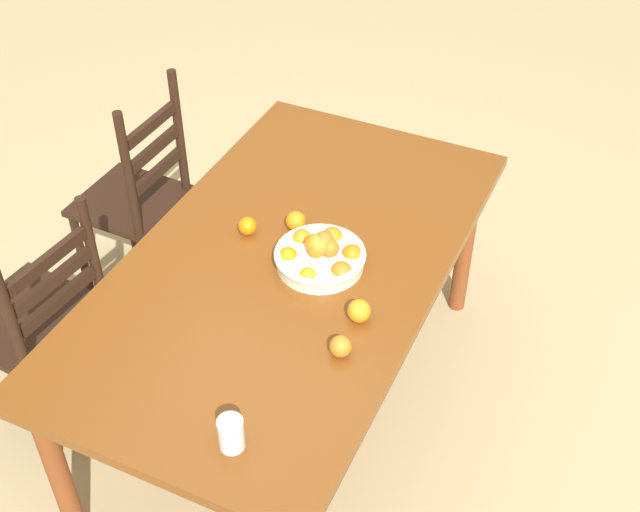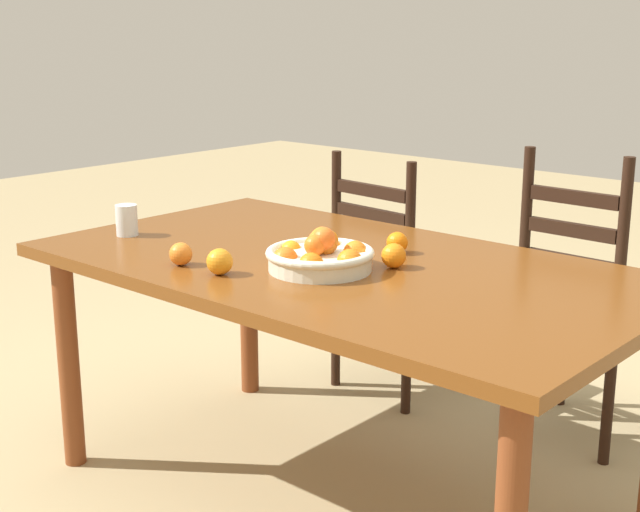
{
  "view_description": "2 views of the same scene",
  "coord_description": "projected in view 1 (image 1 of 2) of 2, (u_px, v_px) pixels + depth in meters",
  "views": [
    {
      "loc": [
        -1.81,
        -0.96,
        2.52
      ],
      "look_at": [
        0.02,
        -0.11,
        0.78
      ],
      "focal_mm": 46.99,
      "sensor_mm": 36.0,
      "label": 1
    },
    {
      "loc": [
        1.57,
        -1.87,
        1.39
      ],
      "look_at": [
        0.02,
        -0.11,
        0.78
      ],
      "focal_mm": 50.34,
      "sensor_mm": 36.0,
      "label": 2
    }
  ],
  "objects": [
    {
      "name": "chair_by_cabinet",
      "position": [
        139.0,
        200.0,
        3.39
      ],
      "size": [
        0.4,
        0.4,
        1.0
      ],
      "rotation": [
        0.0,
        0.0,
        3.12
      ],
      "color": "black",
      "rests_on": "ground"
    },
    {
      "name": "orange_loose_0",
      "position": [
        359.0,
        311.0,
        2.48
      ],
      "size": [
        0.07,
        0.07,
        0.07
      ],
      "primitive_type": "sphere",
      "color": "orange",
      "rests_on": "dining_table"
    },
    {
      "name": "dining_table",
      "position": [
        288.0,
        278.0,
        2.76
      ],
      "size": [
        1.76,
        0.98,
        0.74
      ],
      "color": "brown",
      "rests_on": "ground"
    },
    {
      "name": "fruit_bowl",
      "position": [
        320.0,
        255.0,
        2.66
      ],
      "size": [
        0.3,
        0.3,
        0.12
      ],
      "color": "silver",
      "rests_on": "dining_table"
    },
    {
      "name": "ground_plane",
      "position": [
        292.0,
        405.0,
        3.19
      ],
      "size": [
        12.0,
        12.0,
        0.0
      ],
      "primitive_type": "plane",
      "color": "tan"
    },
    {
      "name": "drinking_glass",
      "position": [
        231.0,
        434.0,
        2.12
      ],
      "size": [
        0.07,
        0.07,
        0.1
      ],
      "primitive_type": "cylinder",
      "color": "silver",
      "rests_on": "dining_table"
    },
    {
      "name": "orange_loose_1",
      "position": [
        340.0,
        346.0,
        2.37
      ],
      "size": [
        0.06,
        0.06,
        0.06
      ],
      "primitive_type": "sphere",
      "color": "orange",
      "rests_on": "dining_table"
    },
    {
      "name": "orange_loose_3",
      "position": [
        247.0,
        226.0,
        2.79
      ],
      "size": [
        0.06,
        0.06,
        0.06
      ],
      "primitive_type": "sphere",
      "color": "orange",
      "rests_on": "dining_table"
    },
    {
      "name": "chair_near_window",
      "position": [
        39.0,
        323.0,
        2.88
      ],
      "size": [
        0.46,
        0.46,
        0.93
      ],
      "rotation": [
        0.0,
        0.0,
        3.05
      ],
      "color": "black",
      "rests_on": "ground"
    },
    {
      "name": "orange_loose_2",
      "position": [
        296.0,
        221.0,
        2.81
      ],
      "size": [
        0.07,
        0.07,
        0.07
      ],
      "primitive_type": "sphere",
      "color": "orange",
      "rests_on": "dining_table"
    }
  ]
}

